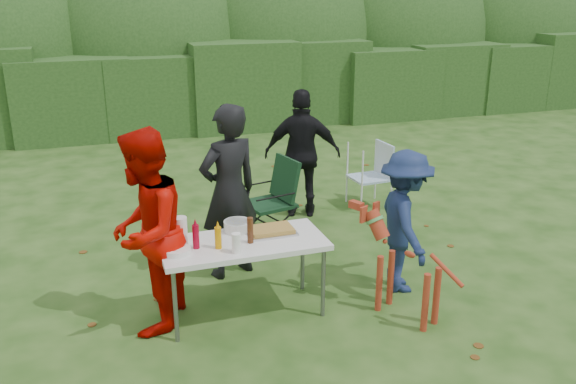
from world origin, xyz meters
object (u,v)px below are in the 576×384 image
object	(u,v)px
mustard_bottle	(218,238)
person_black_puffy	(302,154)
folding_table	(243,247)
paper_towel_roll	(181,231)
lawn_chair	(369,175)
ketchup_bottle	(196,237)
person_red_jacket	(146,232)
camping_chair	(269,199)
dog	(409,270)
beer_bottle	(250,230)
person_cook	(229,192)
child	(405,222)

from	to	relation	value
mustard_bottle	person_black_puffy	bearing A→B (deg)	55.09
person_black_puffy	folding_table	bearing A→B (deg)	78.87
paper_towel_roll	lawn_chair	bearing A→B (deg)	36.70
person_black_puffy	lawn_chair	distance (m)	1.07
ketchup_bottle	paper_towel_roll	xyz separation A→B (m)	(-0.11, 0.12, 0.02)
person_red_jacket	lawn_chair	size ratio (longest dim) A/B	2.04
camping_chair	dog	bearing A→B (deg)	93.77
beer_bottle	paper_towel_roll	xyz separation A→B (m)	(-0.60, 0.16, 0.01)
folding_table	person_cook	bearing A→B (deg)	84.69
person_black_puffy	paper_towel_roll	distance (m)	2.90
mustard_bottle	dog	bearing A→B (deg)	-15.54
person_cook	mustard_bottle	bearing A→B (deg)	52.00
child	camping_chair	world-z (taller)	child
person_red_jacket	dog	size ratio (longest dim) A/B	1.79
person_red_jacket	mustard_bottle	distance (m)	0.63
child	lawn_chair	size ratio (longest dim) A/B	1.62
dog	lawn_chair	distance (m)	2.99
lawn_chair	folding_table	bearing A→B (deg)	40.26
person_black_puffy	beer_bottle	size ratio (longest dim) A/B	7.04
person_black_puffy	person_cook	bearing A→B (deg)	67.42
person_cook	lawn_chair	bearing A→B (deg)	-167.18
child	paper_towel_roll	size ratio (longest dim) A/B	5.56
beer_bottle	ketchup_bottle	bearing A→B (deg)	175.59
lawn_chair	mustard_bottle	distance (m)	3.56
person_red_jacket	dog	distance (m)	2.38
camping_chair	child	bearing A→B (deg)	105.22
ketchup_bottle	camping_chair	bearing A→B (deg)	54.91
lawn_chair	ketchup_bottle	distance (m)	3.66
dog	camping_chair	size ratio (longest dim) A/B	1.04
person_cook	person_red_jacket	world-z (taller)	person_cook
person_black_puffy	lawn_chair	xyz separation A→B (m)	(0.99, 0.02, -0.40)
folding_table	paper_towel_roll	distance (m)	0.58
dog	child	bearing A→B (deg)	-49.74
dog	mustard_bottle	world-z (taller)	dog
dog	beer_bottle	xyz separation A→B (m)	(-1.36, 0.49, 0.38)
dog	camping_chair	distance (m)	2.31
dog	beer_bottle	distance (m)	1.49
folding_table	camping_chair	bearing A→B (deg)	65.72
camping_chair	beer_bottle	world-z (taller)	camping_chair
camping_chair	ketchup_bottle	size ratio (longest dim) A/B	4.47
person_cook	ketchup_bottle	bearing A→B (deg)	40.80
paper_towel_roll	beer_bottle	bearing A→B (deg)	-14.78
dog	beer_bottle	world-z (taller)	beer_bottle
person_cook	child	bearing A→B (deg)	132.05
lawn_chair	paper_towel_roll	size ratio (longest dim) A/B	3.44
folding_table	mustard_bottle	bearing A→B (deg)	-161.66
dog	mustard_bottle	distance (m)	1.76
person_red_jacket	camping_chair	distance (m)	2.30
folding_table	person_cook	size ratio (longest dim) A/B	0.81
person_cook	lawn_chair	distance (m)	2.75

